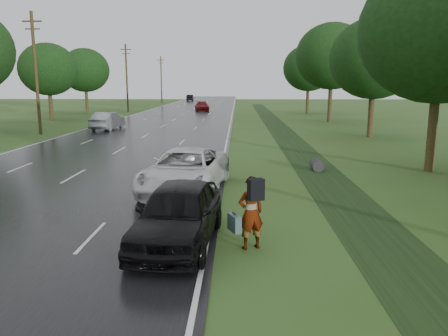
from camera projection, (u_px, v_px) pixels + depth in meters
name	position (u px, v px, depth m)	size (l,w,h in m)	color
road	(180.00, 117.00, 56.41)	(14.00, 180.00, 0.04)	black
edge_stripe_east	(232.00, 117.00, 56.20)	(0.12, 180.00, 0.01)	silver
edge_stripe_west	(128.00, 116.00, 56.62)	(0.12, 180.00, 0.01)	silver
center_line	(180.00, 116.00, 56.41)	(0.12, 180.00, 0.01)	silver
drainage_ditch	(294.00, 145.00, 30.25)	(2.20, 120.00, 0.56)	black
utility_pole_mid	(36.00, 72.00, 36.09)	(1.60, 0.26, 10.00)	#322814
utility_pole_far	(127.00, 77.00, 65.53)	(1.60, 0.26, 10.00)	#322814
utility_pole_distant	(161.00, 79.00, 94.96)	(1.60, 0.26, 10.00)	#322814
tree_east_b	(441.00, 30.00, 20.27)	(7.60, 7.60, 10.11)	#322814
tree_east_c	(374.00, 59.00, 34.07)	(7.00, 7.00, 9.29)	#322814
tree_east_d	(332.00, 56.00, 47.63)	(8.00, 8.00, 10.76)	#322814
tree_east_f	(309.00, 68.00, 61.52)	(7.20, 7.20, 9.62)	#322814
tree_west_d	(48.00, 69.00, 49.87)	(6.60, 6.60, 8.80)	#322814
tree_west_f	(85.00, 70.00, 63.56)	(7.00, 7.00, 9.29)	#322814
pedestrian	(250.00, 212.00, 11.21)	(1.03, 0.80, 1.93)	#A5998C
white_pickup	(185.00, 171.00, 17.16)	(2.76, 5.98, 1.66)	silver
dark_sedan	(178.00, 213.00, 11.55)	(1.95, 4.84, 1.65)	black
silver_sedan	(108.00, 121.00, 40.36)	(1.72, 4.93, 1.62)	gray
far_car_red	(202.00, 106.00, 68.08)	(2.02, 4.97, 1.44)	maroon
far_car_dark	(190.00, 98.00, 107.72)	(1.57, 4.50, 1.48)	black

